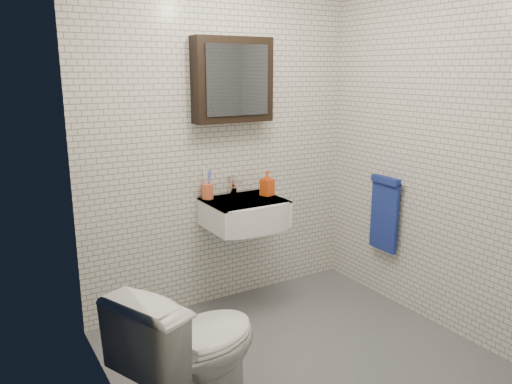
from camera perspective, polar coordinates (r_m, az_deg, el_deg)
ground at (r=3.35m, az=4.82°, el=-18.14°), size 2.20×2.00×0.01m
room_shell at (r=2.86m, az=5.41°, el=7.60°), size 2.22×2.02×2.51m
washbasin at (r=3.63m, az=-1.06°, el=-2.45°), size 0.55×0.50×0.20m
faucet at (r=3.75m, az=-2.56°, el=0.64°), size 0.06×0.20×0.15m
mirror_cabinet at (r=3.65m, az=-2.67°, el=12.66°), size 0.60×0.15×0.60m
towel_rail at (r=3.94m, az=14.48°, el=-2.08°), size 0.09×0.30×0.58m
toothbrush_cup at (r=3.67m, az=-5.59°, el=0.17°), size 0.09×0.09×0.24m
soap_bottle at (r=3.74m, az=1.29°, el=1.01°), size 0.11×0.11×0.19m
toilet at (r=2.64m, az=-7.12°, el=-17.58°), size 0.90×0.72×0.80m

